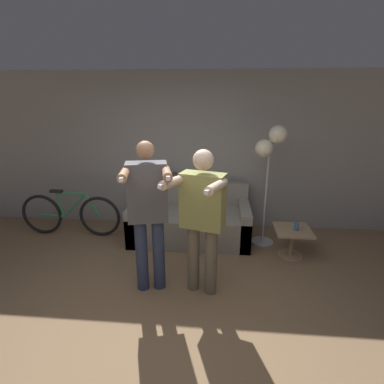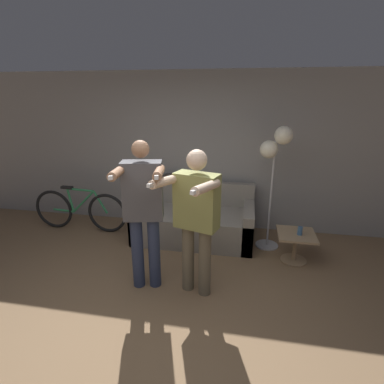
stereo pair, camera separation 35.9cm
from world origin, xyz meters
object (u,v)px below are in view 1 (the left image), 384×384
person_left (148,209)px  bicycle (70,215)px  person_right (202,214)px  side_table (292,236)px  couch (190,221)px  cup (296,226)px  cat (166,177)px  floor_lamp (270,151)px

person_left → bicycle: 2.20m
person_right → side_table: 1.70m
couch → bicycle: couch is taller
person_right → side_table: person_right is taller
cup → bicycle: (-3.49, 0.42, -0.12)m
cup → cat: bearing=156.6°
cup → couch: bearing=162.5°
couch → side_table: 1.56m
side_table → bicycle: 3.48m
bicycle → person_left: bearing=-39.0°
person_right → cat: 1.89m
couch → cat: cat is taller
floor_lamp → person_left: bearing=-138.7°
cat → couch: bearing=-40.3°
cat → bicycle: bearing=-164.1°
side_table → bicycle: bearing=173.7°
bicycle → cat: bearing=15.9°
cat → side_table: cat is taller
person_left → person_right: 0.60m
person_left → cat: bearing=80.9°
cup → bicycle: size_ratio=0.07×
floor_lamp → person_right: bearing=-124.3°
floor_lamp → side_table: bearing=-47.6°
floor_lamp → bicycle: (-3.12, 0.01, -1.10)m
couch → person_right: bearing=-79.3°
person_right → bicycle: person_right is taller
person_right → floor_lamp: size_ratio=0.93×
person_right → cat: person_right is taller
floor_lamp → cup: (0.37, -0.41, -0.98)m
cat → cup: bearing=-23.4°
side_table → cup: cup is taller
couch → person_left: person_left is taller
person_left → person_right: person_left is taller
couch → person_right: person_right is taller
couch → floor_lamp: floor_lamp is taller
person_right → cup: bearing=52.0°
cat → bicycle: size_ratio=0.29×
side_table → person_left: bearing=-152.9°
floor_lamp → bicycle: size_ratio=1.09×
person_right → cup: (1.27, 0.90, -0.51)m
person_right → side_table: size_ratio=3.36×
cat → floor_lamp: (1.59, -0.44, 0.55)m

